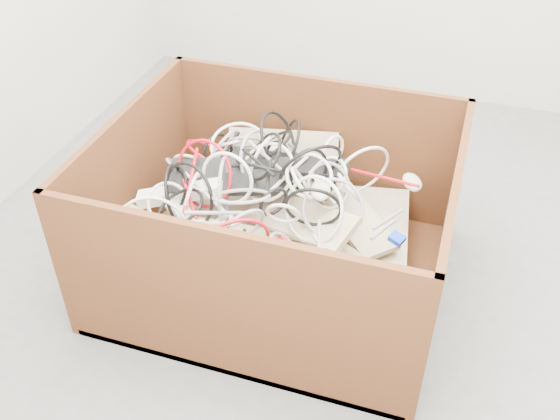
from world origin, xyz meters
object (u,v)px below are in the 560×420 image
(power_strip_left, at_px, (180,193))
(power_strip_right, at_px, (185,218))
(cardboard_box, at_px, (274,245))
(vga_plug, at_px, (397,238))

(power_strip_left, relative_size, power_strip_right, 1.13)
(cardboard_box, xyz_separation_m, power_strip_left, (-0.32, -0.07, 0.20))
(cardboard_box, distance_m, power_strip_left, 0.39)
(power_strip_left, bearing_deg, vga_plug, -13.44)
(cardboard_box, height_order, vga_plug, cardboard_box)
(cardboard_box, xyz_separation_m, vga_plug, (0.44, -0.09, 0.22))
(cardboard_box, bearing_deg, power_strip_left, -168.13)
(power_strip_left, xyz_separation_m, vga_plug, (0.76, -0.02, 0.01))
(cardboard_box, height_order, power_strip_left, cardboard_box)
(power_strip_left, relative_size, vga_plug, 6.94)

